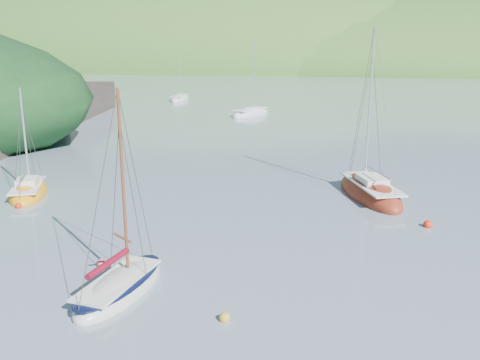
% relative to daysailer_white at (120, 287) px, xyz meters
% --- Properties ---
extents(ground, '(700.00, 700.00, 0.00)m').
position_rel_daysailer_white_xyz_m(ground, '(2.06, 0.01, -0.20)').
color(ground, slate).
rests_on(ground, ground).
extents(shoreline_hills, '(690.00, 135.00, 56.00)m').
position_rel_daysailer_white_xyz_m(shoreline_hills, '(-7.60, 172.43, -0.20)').
color(shoreline_hills, '#336727').
rests_on(shoreline_hills, ground).
extents(daysailer_white, '(2.61, 5.62, 8.33)m').
position_rel_daysailer_white_xyz_m(daysailer_white, '(0.00, 0.00, 0.00)').
color(daysailer_white, silver).
rests_on(daysailer_white, ground).
extents(sloop_red, '(5.19, 7.86, 11.02)m').
position_rel_daysailer_white_xyz_m(sloop_red, '(9.55, 15.20, 0.01)').
color(sloop_red, maroon).
rests_on(sloop_red, ground).
extents(sailboat_yellow, '(4.20, 5.82, 7.19)m').
position_rel_daysailer_white_xyz_m(sailboat_yellow, '(-11.24, 10.92, -0.03)').
color(sailboat_yellow, orange).
rests_on(sailboat_yellow, ground).
extents(distant_sloop_a, '(4.96, 7.18, 9.70)m').
position_rel_daysailer_white_xyz_m(distant_sloop_a, '(-4.69, 47.82, -0.03)').
color(distant_sloop_a, silver).
rests_on(distant_sloop_a, ground).
extents(distant_sloop_c, '(2.43, 6.35, 8.95)m').
position_rel_daysailer_white_xyz_m(distant_sloop_c, '(-18.68, 61.45, -0.04)').
color(distant_sloop_c, silver).
rests_on(distant_sloop_c, ground).
extents(mooring_buoys, '(23.12, 11.93, 0.48)m').
position_rel_daysailer_white_xyz_m(mooring_buoys, '(3.34, 5.74, -0.08)').
color(mooring_buoys, gold).
rests_on(mooring_buoys, ground).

